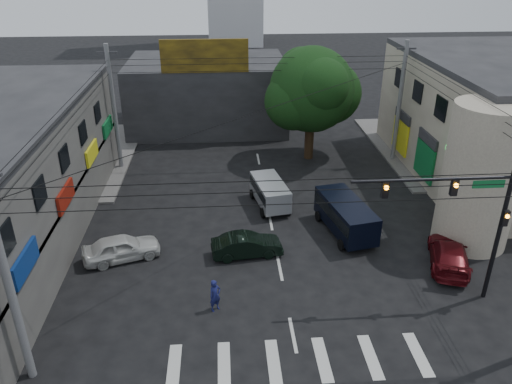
{
  "coord_description": "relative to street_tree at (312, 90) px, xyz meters",
  "views": [
    {
      "loc": [
        -2.78,
        -19.46,
        15.08
      ],
      "look_at": [
        -1.1,
        4.0,
        3.51
      ],
      "focal_mm": 35.0,
      "sensor_mm": 36.0,
      "label": 1
    }
  ],
  "objects": [
    {
      "name": "utility_pole_far_left",
      "position": [
        -14.5,
        -1.0,
        -0.87
      ],
      "size": [
        0.32,
        0.32,
        9.2
      ],
      "primitive_type": "cylinder",
      "color": "#59595B",
      "rests_on": "ground"
    },
    {
      "name": "sidewalk_far_right",
      "position": [
        14.0,
        1.0,
        -5.4
      ],
      "size": [
        16.0,
        16.0,
        0.15
      ],
      "primitive_type": "cube",
      "color": "#514F4C",
      "rests_on": "ground"
    },
    {
      "name": "street_tree",
      "position": [
        0.0,
        0.0,
        0.0
      ],
      "size": [
        6.4,
        6.4,
        8.7
      ],
      "color": "black",
      "rests_on": "ground"
    },
    {
      "name": "building_far",
      "position": [
        -8.0,
        9.0,
        -2.47
      ],
      "size": [
        14.0,
        10.0,
        6.0
      ],
      "primitive_type": "cube",
      "color": "#232326",
      "rests_on": "ground"
    },
    {
      "name": "ground",
      "position": [
        -4.0,
        -17.0,
        -5.47
      ],
      "size": [
        160.0,
        160.0,
        0.0
      ],
      "primitive_type": "plane",
      "color": "black",
      "rests_on": "ground"
    },
    {
      "name": "utility_pole_near_left",
      "position": [
        -14.5,
        -21.5,
        -0.87
      ],
      "size": [
        0.32,
        0.32,
        9.2
      ],
      "primitive_type": "cylinder",
      "color": "#59595B",
      "rests_on": "ground"
    },
    {
      "name": "navy_van",
      "position": [
        0.19,
        -11.63,
        -4.48
      ],
      "size": [
        5.72,
        3.82,
        1.99
      ],
      "primitive_type": null,
      "rotation": [
        0.0,
        0.0,
        1.77
      ],
      "color": "black",
      "rests_on": "ground"
    },
    {
      "name": "sidewalk_far_left",
      "position": [
        -22.0,
        1.0,
        -5.4
      ],
      "size": [
        16.0,
        16.0,
        0.15
      ],
      "primitive_type": "cube",
      "color": "#514F4C",
      "rests_on": "ground"
    },
    {
      "name": "white_compact",
      "position": [
        -12.34,
        -13.49,
        -4.78
      ],
      "size": [
        4.03,
        5.01,
        1.38
      ],
      "primitive_type": "imported",
      "rotation": [
        0.0,
        0.0,
        1.89
      ],
      "color": "beige",
      "rests_on": "ground"
    },
    {
      "name": "traffic_gantry",
      "position": [
        3.82,
        -18.0,
        -0.64
      ],
      "size": [
        7.1,
        0.35,
        7.2
      ],
      "color": "black",
      "rests_on": "ground"
    },
    {
      "name": "corner_column",
      "position": [
        7.0,
        -13.0,
        -1.47
      ],
      "size": [
        4.0,
        4.0,
        8.0
      ],
      "primitive_type": "cylinder",
      "color": "gray",
      "rests_on": "ground"
    },
    {
      "name": "dark_sedan",
      "position": [
        -5.64,
        -13.62,
        -4.85
      ],
      "size": [
        2.18,
        4.11,
        1.26
      ],
      "primitive_type": "imported",
      "rotation": [
        0.0,
        0.0,
        1.68
      ],
      "color": "black",
      "rests_on": "ground"
    },
    {
      "name": "billboard",
      "position": [
        -8.0,
        4.1,
        1.83
      ],
      "size": [
        7.0,
        0.3,
        2.6
      ],
      "primitive_type": "cube",
      "color": "olive",
      "rests_on": "building_far"
    },
    {
      "name": "traffic_officer",
      "position": [
        -7.34,
        -18.06,
        -4.67
      ],
      "size": [
        0.95,
        0.93,
        1.6
      ],
      "primitive_type": "imported",
      "rotation": [
        0.0,
        0.0,
        0.61
      ],
      "color": "#16194D",
      "rests_on": "ground"
    },
    {
      "name": "maroon_sedan",
      "position": [
        4.86,
        -15.26,
        -4.81
      ],
      "size": [
        4.59,
        5.7,
        1.33
      ],
      "primitive_type": "imported",
      "rotation": [
        0.0,
        0.0,
        2.82
      ],
      "color": "#4F0B10",
      "rests_on": "ground"
    },
    {
      "name": "silver_minivan",
      "position": [
        -3.85,
        -8.0,
        -4.62
      ],
      "size": [
        4.57,
        3.09,
        1.71
      ],
      "primitive_type": null,
      "rotation": [
        0.0,
        0.0,
        1.75
      ],
      "color": "#96989D",
      "rests_on": "ground"
    },
    {
      "name": "utility_pole_far_right",
      "position": [
        6.5,
        -1.0,
        -0.87
      ],
      "size": [
        0.32,
        0.32,
        9.2
      ],
      "primitive_type": "cylinder",
      "color": "#59595B",
      "rests_on": "ground"
    }
  ]
}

